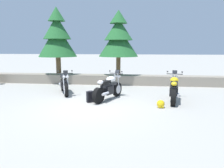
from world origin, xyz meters
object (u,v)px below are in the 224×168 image
at_px(motorcycle_white_centre, 109,88).
at_px(pine_tree_mid_left, 118,37).
at_px(rider_backpack, 90,96).
at_px(rider_helmet, 161,104).
at_px(pine_tree_far_left, 57,36).
at_px(motorcycle_yellow_far_right, 174,89).
at_px(motorcycle_black_near_left, 64,83).

relative_size(motorcycle_white_centre, pine_tree_mid_left, 0.52).
relative_size(rider_backpack, rider_helmet, 1.68).
height_order(rider_backpack, pine_tree_far_left, pine_tree_far_left).
distance_m(rider_backpack, pine_tree_mid_left, 5.13).
distance_m(rider_backpack, rider_helmet, 2.73).
relative_size(motorcycle_yellow_far_right, pine_tree_far_left, 0.52).
distance_m(rider_helmet, pine_tree_mid_left, 5.87).
bearing_deg(rider_backpack, rider_helmet, -9.85).
height_order(motorcycle_black_near_left, pine_tree_mid_left, pine_tree_mid_left).
bearing_deg(motorcycle_black_near_left, rider_helmet, -23.80).
xyz_separation_m(motorcycle_white_centre, rider_helmet, (2.02, -1.00, -0.35)).
height_order(motorcycle_black_near_left, motorcycle_white_centre, same).
distance_m(pine_tree_far_left, pine_tree_mid_left, 3.69).
bearing_deg(pine_tree_far_left, motorcycle_black_near_left, -64.70).
distance_m(motorcycle_white_centre, pine_tree_far_left, 5.76).
relative_size(motorcycle_yellow_far_right, pine_tree_mid_left, 0.55).
distance_m(motorcycle_black_near_left, rider_helmet, 4.66).
distance_m(motorcycle_yellow_far_right, rider_helmet, 1.27).
height_order(rider_backpack, rider_helmet, rider_backpack).
bearing_deg(motorcycle_yellow_far_right, pine_tree_mid_left, 124.04).
bearing_deg(rider_helmet, motorcycle_white_centre, 153.68).
xyz_separation_m(pine_tree_far_left, pine_tree_mid_left, (3.69, 0.07, -0.09)).
bearing_deg(motorcycle_white_centre, rider_helmet, -26.32).
relative_size(motorcycle_black_near_left, motorcycle_white_centre, 1.00).
xyz_separation_m(motorcycle_black_near_left, motorcycle_yellow_far_right, (4.89, -0.83, 0.00)).
relative_size(motorcycle_yellow_far_right, rider_backpack, 4.37).
bearing_deg(motorcycle_black_near_left, pine_tree_mid_left, 52.58).
height_order(motorcycle_yellow_far_right, rider_backpack, motorcycle_yellow_far_right).
relative_size(motorcycle_black_near_left, rider_backpack, 4.11).
bearing_deg(rider_helmet, pine_tree_mid_left, 111.85).
bearing_deg(pine_tree_far_left, pine_tree_mid_left, 1.04).
height_order(motorcycle_white_centre, motorcycle_yellow_far_right, same).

